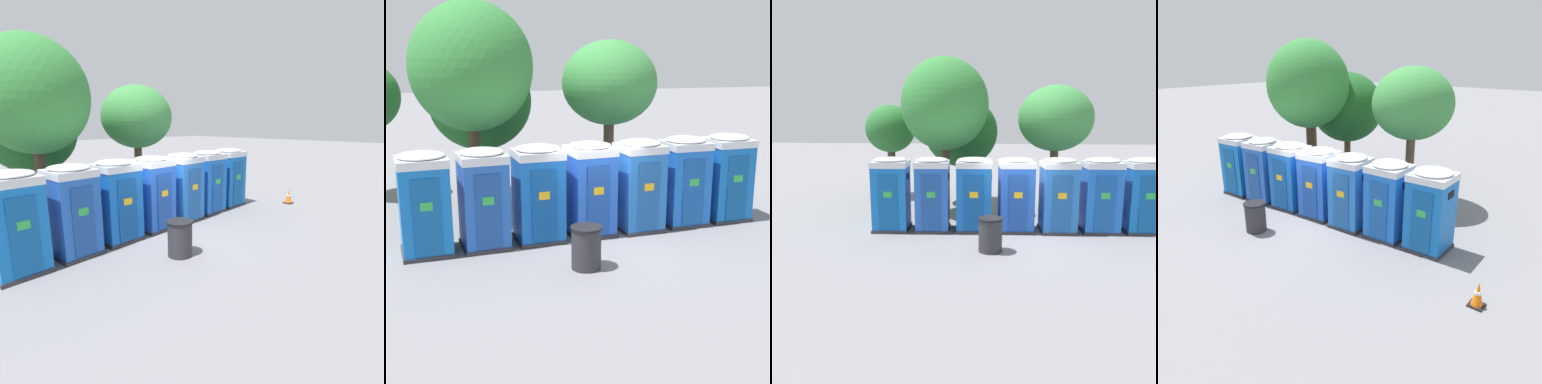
{
  "view_description": "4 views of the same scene",
  "coord_description": "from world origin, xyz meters",
  "views": [
    {
      "loc": [
        -5.9,
        -7.56,
        3.57
      ],
      "look_at": [
        1.9,
        0.68,
        0.98
      ],
      "focal_mm": 28.0,
      "sensor_mm": 36.0,
      "label": 1
    },
    {
      "loc": [
        -4.13,
        -12.67,
        4.74
      ],
      "look_at": [
        -0.38,
        0.53,
        1.22
      ],
      "focal_mm": 50.0,
      "sensor_mm": 36.0,
      "label": 2
    },
    {
      "loc": [
        -0.51,
        -12.11,
        3.62
      ],
      "look_at": [
        -1.81,
        0.43,
        1.34
      ],
      "focal_mm": 35.0,
      "sensor_mm": 36.0,
      "label": 3
    },
    {
      "loc": [
        8.89,
        -8.52,
        5.57
      ],
      "look_at": [
        1.33,
        0.64,
        1.22
      ],
      "focal_mm": 35.0,
      "sensor_mm": 36.0,
      "label": 4
    }
  ],
  "objects": [
    {
      "name": "portapotty_0",
      "position": [
        -4.31,
        0.26,
        1.28
      ],
      "size": [
        1.31,
        1.3,
        2.54
      ],
      "color": "#2D2D33",
      "rests_on": "ground"
    },
    {
      "name": "portapotty_3",
      "position": [
        -0.04,
        0.58,
        1.28
      ],
      "size": [
        1.3,
        1.31,
        2.54
      ],
      "color": "#2D2D33",
      "rests_on": "ground"
    },
    {
      "name": "street_tree_0",
      "position": [
        1.65,
        3.94,
        3.84
      ],
      "size": [
        3.08,
        3.08,
        5.22
      ],
      "color": "brown",
      "rests_on": "ground"
    },
    {
      "name": "street_tree_1",
      "position": [
        -2.41,
        4.96,
        3.29
      ],
      "size": [
        3.3,
        3.3,
        4.87
      ],
      "color": "brown",
      "rests_on": "ground"
    },
    {
      "name": "portapotty_4",
      "position": [
        1.39,
        0.6,
        1.28
      ],
      "size": [
        1.26,
        1.29,
        2.54
      ],
      "color": "#2D2D33",
      "rests_on": "ground"
    },
    {
      "name": "ground_plane",
      "position": [
        0.0,
        0.0,
        0.0
      ],
      "size": [
        120.0,
        120.0,
        0.0
      ],
      "primitive_type": "plane",
      "color": "slate"
    },
    {
      "name": "portapotty_6",
      "position": [
        4.24,
        0.84,
        1.28
      ],
      "size": [
        1.26,
        1.24,
        2.54
      ],
      "color": "#2D2D33",
      "rests_on": "ground"
    },
    {
      "name": "trash_can",
      "position": [
        -0.82,
        -1.72,
        0.5
      ],
      "size": [
        0.72,
        0.72,
        1.0
      ],
      "color": "#2D2D33",
      "rests_on": "ground"
    },
    {
      "name": "street_tree_2",
      "position": [
        -2.82,
        2.91,
        4.4
      ],
      "size": [
        3.47,
        3.47,
        6.23
      ],
      "color": "#4C3826",
      "rests_on": "ground"
    },
    {
      "name": "portapotty_5",
      "position": [
        2.81,
        0.75,
        1.28
      ],
      "size": [
        1.25,
        1.24,
        2.54
      ],
      "color": "#2D2D33",
      "rests_on": "ground"
    },
    {
      "name": "portapotty_2",
      "position": [
        -1.46,
        0.49,
        1.28
      ],
      "size": [
        1.29,
        1.27,
        2.54
      ],
      "color": "#2D2D33",
      "rests_on": "ground"
    },
    {
      "name": "portapotty_1",
      "position": [
        -2.89,
        0.35,
        1.28
      ],
      "size": [
        1.27,
        1.3,
        2.54
      ],
      "color": "#2D2D33",
      "rests_on": "ground"
    }
  ]
}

